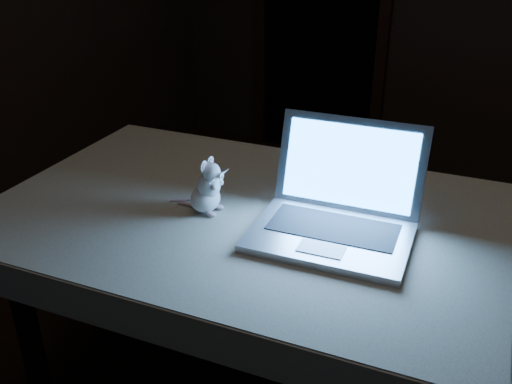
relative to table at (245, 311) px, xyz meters
The scene contains 5 objects.
doorway 2.75m from the table, 108.04° to the left, with size 1.06×0.36×2.13m, color black, non-canonical shape.
table is the anchor object (origin of this frame).
tablecloth 0.38m from the table, 26.81° to the right, with size 1.69×1.13×0.12m, color beige, non-canonical shape.
laptop 0.68m from the table, ahead, with size 0.48×0.42×0.33m, color #B8B8BD, non-canonical shape.
plush_mouse 0.54m from the table, 145.39° to the right, with size 0.14×0.14×0.19m, color white, non-canonical shape.
Camera 1 is at (0.59, -1.50, 1.75)m, focal length 40.00 mm.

